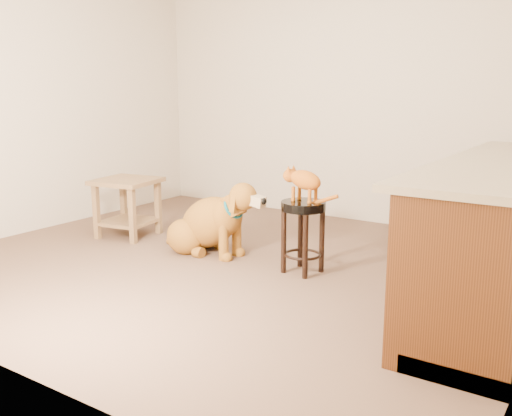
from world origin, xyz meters
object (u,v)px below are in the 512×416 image
Objects in this scene: padded_stool at (303,222)px; golden_retriever at (210,224)px; tabby_kitten at (303,181)px; side_table at (127,199)px.

golden_retriever is at bearing 179.51° from padded_stool.
tabby_kitten is (-0.01, 0.00, 0.32)m from padded_stool.
golden_retriever is at bearing -1.08° from side_table.
tabby_kitten is (0.88, -0.01, 0.45)m from golden_retriever.
tabby_kitten reaches higher than padded_stool.
side_table is 0.56× the size of golden_retriever.
padded_stool is 0.32m from tabby_kitten.
padded_stool reaches higher than side_table.
padded_stool is 1.19× the size of tabby_kitten.
padded_stool is at bearing -5.72° from tabby_kitten.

